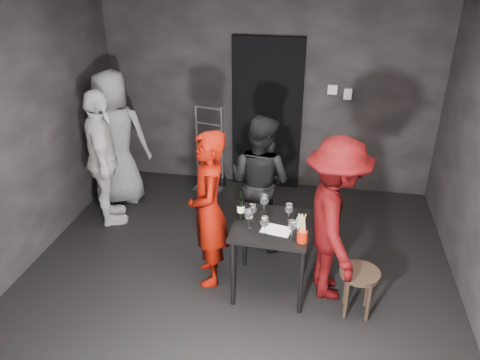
% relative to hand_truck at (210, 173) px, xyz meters
% --- Properties ---
extents(floor, '(4.50, 5.00, 0.02)m').
position_rel_hand_truck_xyz_m(floor, '(0.77, -2.19, -0.22)').
color(floor, black).
rests_on(floor, ground).
extents(ceiling, '(4.50, 5.00, 0.02)m').
position_rel_hand_truck_xyz_m(ceiling, '(0.77, -2.19, 2.48)').
color(ceiling, silver).
rests_on(ceiling, ground).
extents(wall_back, '(4.50, 0.04, 2.70)m').
position_rel_hand_truck_xyz_m(wall_back, '(0.77, 0.31, 1.13)').
color(wall_back, black).
rests_on(wall_back, ground).
extents(wall_left, '(0.04, 5.00, 2.70)m').
position_rel_hand_truck_xyz_m(wall_left, '(-1.48, -2.19, 1.13)').
color(wall_left, black).
rests_on(wall_left, ground).
extents(doorway, '(0.95, 0.10, 2.10)m').
position_rel_hand_truck_xyz_m(doorway, '(0.77, 0.25, 0.83)').
color(doorway, black).
rests_on(doorway, ground).
extents(wallbox_upper, '(0.12, 0.06, 0.12)m').
position_rel_hand_truck_xyz_m(wallbox_upper, '(1.62, 0.26, 1.23)').
color(wallbox_upper, '#B7B7B2').
rests_on(wallbox_upper, wall_back).
extents(wallbox_lower, '(0.10, 0.06, 0.14)m').
position_rel_hand_truck_xyz_m(wallbox_lower, '(1.82, 0.26, 1.18)').
color(wallbox_lower, '#B7B7B2').
rests_on(wallbox_lower, wall_back).
extents(hand_truck, '(0.40, 0.34, 1.19)m').
position_rel_hand_truck_xyz_m(hand_truck, '(0.00, 0.00, 0.00)').
color(hand_truck, '#B2B2B7').
rests_on(hand_truck, floor).
extents(tasting_table, '(0.72, 0.72, 0.75)m').
position_rel_hand_truck_xyz_m(tasting_table, '(1.13, -2.05, 0.43)').
color(tasting_table, black).
rests_on(tasting_table, floor).
extents(stool, '(0.37, 0.37, 0.47)m').
position_rel_hand_truck_xyz_m(stool, '(1.97, -2.26, 0.16)').
color(stool, black).
rests_on(stool, floor).
extents(server_red, '(0.59, 0.74, 1.76)m').
position_rel_hand_truck_xyz_m(server_red, '(0.50, -2.00, 0.66)').
color(server_red, '#790B01').
rests_on(server_red, floor).
extents(woman_black, '(0.87, 0.69, 1.58)m').
position_rel_hand_truck_xyz_m(woman_black, '(0.89, -1.21, 0.57)').
color(woman_black, black).
rests_on(woman_black, floor).
extents(man_maroon, '(0.76, 1.25, 1.80)m').
position_rel_hand_truck_xyz_m(man_maroon, '(1.71, -1.99, 0.68)').
color(man_maroon, '#3C0405').
rests_on(man_maroon, floor).
extents(bystander_cream, '(1.02, 1.23, 1.91)m').
position_rel_hand_truck_xyz_m(bystander_cream, '(-1.01, -1.13, 0.74)').
color(bystander_cream, silver).
rests_on(bystander_cream, floor).
extents(bystander_grey, '(1.09, 0.68, 2.11)m').
position_rel_hand_truck_xyz_m(bystander_grey, '(-1.10, -0.57, 0.84)').
color(bystander_grey, slate).
rests_on(bystander_grey, floor).
extents(tasting_mat, '(0.30, 0.23, 0.00)m').
position_rel_hand_truck_xyz_m(tasting_mat, '(1.18, -2.14, 0.53)').
color(tasting_mat, white).
rests_on(tasting_mat, tasting_table).
extents(wine_glass_a, '(0.10, 0.10, 0.21)m').
position_rel_hand_truck_xyz_m(wine_glass_a, '(0.92, -2.15, 0.64)').
color(wine_glass_a, white).
rests_on(wine_glass_a, tasting_table).
extents(wine_glass_b, '(0.09, 0.09, 0.19)m').
position_rel_hand_truck_xyz_m(wine_glass_b, '(0.94, -2.01, 0.63)').
color(wine_glass_b, white).
rests_on(wine_glass_b, tasting_table).
extents(wine_glass_c, '(0.11, 0.11, 0.22)m').
position_rel_hand_truck_xyz_m(wine_glass_c, '(1.03, -1.86, 0.64)').
color(wine_glass_c, white).
rests_on(wine_glass_c, tasting_table).
extents(wine_glass_d, '(0.10, 0.10, 0.21)m').
position_rel_hand_truck_xyz_m(wine_glass_d, '(1.09, -2.25, 0.64)').
color(wine_glass_d, white).
rests_on(wine_glass_d, tasting_table).
extents(wine_glass_e, '(0.09, 0.09, 0.20)m').
position_rel_hand_truck_xyz_m(wine_glass_e, '(1.33, -2.25, 0.63)').
color(wine_glass_e, white).
rests_on(wine_glass_e, tasting_table).
extents(wine_glass_f, '(0.10, 0.10, 0.21)m').
position_rel_hand_truck_xyz_m(wine_glass_f, '(1.28, -1.97, 0.64)').
color(wine_glass_f, white).
rests_on(wine_glass_f, tasting_table).
extents(wine_bottle, '(0.07, 0.07, 0.30)m').
position_rel_hand_truck_xyz_m(wine_bottle, '(0.82, -2.01, 0.65)').
color(wine_bottle, black).
rests_on(wine_bottle, tasting_table).
extents(breadstick_cup, '(0.09, 0.09, 0.29)m').
position_rel_hand_truck_xyz_m(breadstick_cup, '(1.43, -2.29, 0.66)').
color(breadstick_cup, '#9D1603').
rests_on(breadstick_cup, tasting_table).
extents(reserved_card, '(0.12, 0.15, 0.10)m').
position_rel_hand_truck_xyz_m(reserved_card, '(1.38, -2.03, 0.58)').
color(reserved_card, white).
rests_on(reserved_card, tasting_table).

